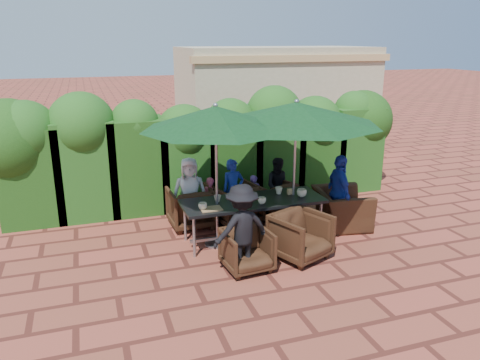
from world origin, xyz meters
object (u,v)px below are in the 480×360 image
object	(u,v)px
chair_far_right	(272,197)
chair_near_right	(301,234)
chair_far_left	(191,205)
umbrella_right	(296,114)
chair_near_left	(247,248)
chair_end_right	(342,202)
chair_far_mid	(236,202)
umbrella_left	(216,118)
dining_table	(253,204)

from	to	relation	value
chair_far_right	chair_near_right	size ratio (longest dim) A/B	0.95
chair_near_right	chair_far_left	bearing A→B (deg)	103.71
umbrella_right	chair_near_left	world-z (taller)	umbrella_right
chair_near_left	chair_end_right	world-z (taller)	chair_end_right
chair_far_mid	chair_near_right	distance (m)	1.86
chair_far_left	chair_end_right	world-z (taller)	chair_end_right
chair_near_right	chair_end_right	bearing A→B (deg)	14.38
chair_far_mid	chair_end_right	world-z (taller)	chair_end_right
chair_far_right	chair_near_right	world-z (taller)	chair_near_right
chair_far_left	chair_near_left	world-z (taller)	chair_far_left
chair_far_left	chair_end_right	size ratio (longest dim) A/B	0.78
umbrella_left	chair_end_right	xyz separation A→B (m)	(2.49, 0.08, -1.75)
umbrella_right	chair_near_right	distance (m)	2.06
dining_table	chair_near_right	xyz separation A→B (m)	(0.49, -0.92, -0.26)
chair_near_left	chair_near_right	size ratio (longest dim) A/B	0.86
umbrella_left	chair_end_right	distance (m)	3.04
chair_far_mid	chair_far_right	distance (m)	0.79
chair_far_left	chair_far_right	size ratio (longest dim) A/B	1.06
chair_near_left	chair_end_right	size ratio (longest dim) A/B	0.67
chair_far_left	chair_near_right	world-z (taller)	chair_far_left
umbrella_right	chair_end_right	world-z (taller)	umbrella_right
umbrella_right	chair_far_left	world-z (taller)	umbrella_right
chair_far_left	chair_end_right	bearing A→B (deg)	159.81
chair_far_left	chair_end_right	distance (m)	2.87
chair_far_left	chair_far_right	bearing A→B (deg)	178.03
chair_near_right	chair_end_right	size ratio (longest dim) A/B	0.78
dining_table	umbrella_left	size ratio (longest dim) A/B	1.01
chair_end_right	chair_far_right	bearing A→B (deg)	60.48
umbrella_left	chair_far_right	bearing A→B (deg)	34.64
dining_table	chair_far_mid	xyz separation A→B (m)	(-0.03, 0.87, -0.26)
umbrella_right	chair_end_right	bearing A→B (deg)	3.20
chair_far_mid	chair_far_left	bearing A→B (deg)	-19.05
chair_end_right	umbrella_left	bearing A→B (deg)	102.03
umbrella_left	chair_near_right	world-z (taller)	umbrella_left
chair_far_mid	dining_table	bearing A→B (deg)	79.33
umbrella_left	chair_near_left	distance (m)	2.13
chair_far_right	chair_near_right	distance (m)	1.92
umbrella_left	chair_end_right	world-z (taller)	umbrella_left
chair_far_left	dining_table	bearing A→B (deg)	130.36
chair_far_left	chair_far_mid	distance (m)	0.88
dining_table	chair_end_right	world-z (taller)	chair_end_right
umbrella_right	chair_near_right	size ratio (longest dim) A/B	3.55
chair_far_mid	chair_far_right	bearing A→B (deg)	175.80
chair_near_left	chair_near_right	world-z (taller)	chair_near_right
dining_table	chair_near_left	world-z (taller)	dining_table
chair_far_right	chair_near_left	bearing A→B (deg)	36.91
chair_far_left	chair_far_mid	world-z (taller)	chair_far_mid
chair_far_mid	chair_near_left	size ratio (longest dim) A/B	1.18
umbrella_right	chair_far_mid	size ratio (longest dim) A/B	3.50
chair_far_left	chair_near_right	distance (m)	2.34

